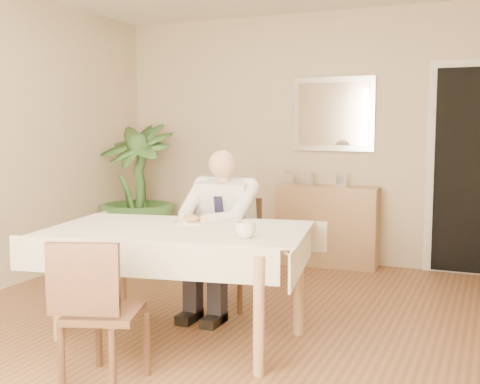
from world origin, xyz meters
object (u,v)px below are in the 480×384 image
at_px(chair_near, 96,306).
at_px(potted_palm, 137,191).
at_px(dining_table, 179,240).
at_px(coffee_mug, 245,230).
at_px(sideboard, 327,226).
at_px(chair_far, 232,245).
at_px(seated_man, 217,224).

relative_size(chair_near, potted_palm, 0.57).
xyz_separation_m(dining_table, coffee_mug, (0.55, -0.18, 0.13)).
bearing_deg(potted_palm, sideboard, 12.84).
relative_size(chair_far, coffee_mug, 6.78).
bearing_deg(dining_table, chair_near, -102.56).
bearing_deg(dining_table, seated_man, 79.71).
height_order(dining_table, potted_palm, potted_palm).
relative_size(dining_table, chair_near, 2.30).
bearing_deg(chair_near, coffee_mug, 30.50).
bearing_deg(potted_palm, seated_man, -41.11).
bearing_deg(potted_palm, chair_far, -35.04).
relative_size(dining_table, coffee_mug, 15.12).
relative_size(seated_man, coffee_mug, 9.95).
bearing_deg(dining_table, coffee_mug, -28.00).
bearing_deg(sideboard, chair_near, -99.52).
bearing_deg(potted_palm, coffee_mug, -45.09).
xyz_separation_m(chair_near, coffee_mug, (0.59, 0.69, 0.34)).
height_order(dining_table, chair_near, chair_near).
bearing_deg(chair_far, dining_table, -97.01).
bearing_deg(coffee_mug, seated_man, 125.70).
distance_m(seated_man, coffee_mug, 0.95).
bearing_deg(sideboard, seated_man, -103.48).
bearing_deg(chair_near, dining_table, 68.51).
height_order(chair_far, coffee_mug, coffee_mug).
xyz_separation_m(chair_near, potted_palm, (-1.61, 2.90, 0.27)).
height_order(dining_table, sideboard, sideboard).
relative_size(seated_man, sideboard, 1.22).
bearing_deg(coffee_mug, sideboard, 94.32).
xyz_separation_m(chair_far, potted_palm, (-1.65, 1.16, 0.25)).
distance_m(chair_far, potted_palm, 2.03).
height_order(chair_near, coffee_mug, coffee_mug).
xyz_separation_m(chair_far, sideboard, (0.35, 1.61, -0.07)).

